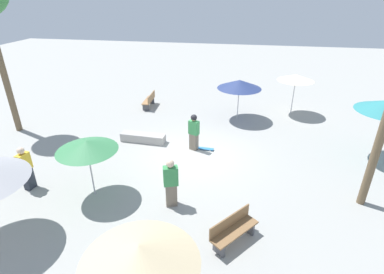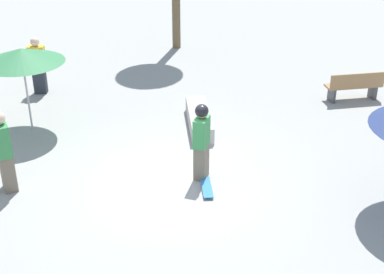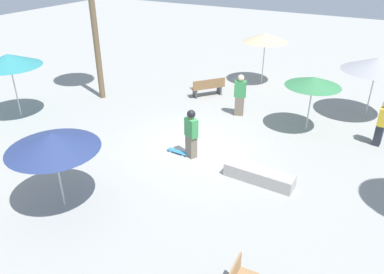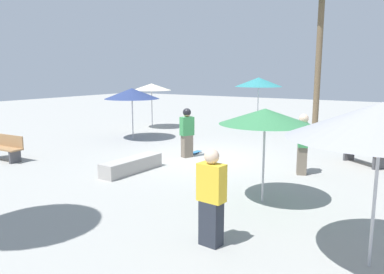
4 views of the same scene
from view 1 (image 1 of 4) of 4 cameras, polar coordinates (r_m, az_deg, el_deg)
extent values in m
plane|color=#9E9E99|center=(13.17, 0.46, -3.47)|extent=(60.00, 60.00, 0.00)
cube|color=#726656|center=(13.47, 0.35, -0.89)|extent=(0.38, 0.42, 0.77)
cube|color=#388C4C|center=(13.16, 0.36, 1.82)|extent=(0.42, 0.51, 0.63)
sphere|color=tan|center=(12.99, 0.36, 3.59)|extent=(0.25, 0.25, 0.25)
sphere|color=black|center=(12.97, 0.36, 3.72)|extent=(0.28, 0.28, 0.28)
cube|color=teal|center=(13.59, 2.46, -2.20)|extent=(0.24, 0.81, 0.02)
cylinder|color=silver|center=(13.64, 3.55, -2.27)|extent=(0.03, 0.06, 0.05)
cylinder|color=silver|center=(13.49, 3.43, -2.61)|extent=(0.03, 0.06, 0.05)
cylinder|color=silver|center=(13.72, 1.51, -2.05)|extent=(0.03, 0.06, 0.05)
cylinder|color=silver|center=(13.57, 1.37, -2.38)|extent=(0.03, 0.06, 0.05)
cube|color=#A8A39E|center=(14.42, -9.29, -0.14)|extent=(0.63, 2.15, 0.41)
cube|color=#47474C|center=(18.20, -8.76, 5.61)|extent=(0.10, 0.40, 0.40)
cube|color=#47474C|center=(19.33, -7.79, 6.92)|extent=(0.10, 0.40, 0.40)
cube|color=#9E754C|center=(18.69, -8.31, 6.93)|extent=(1.62, 0.52, 0.05)
cube|color=#9E754C|center=(18.57, -7.75, 7.57)|extent=(1.60, 0.13, 0.40)
cube|color=#47474C|center=(9.44, 10.68, -16.48)|extent=(0.31, 0.36, 0.40)
cube|color=#47474C|center=(8.74, 5.13, -20.34)|extent=(0.31, 0.36, 0.40)
cube|color=olive|center=(8.92, 8.14, -17.32)|extent=(1.52, 1.35, 0.05)
cube|color=olive|center=(8.86, 7.24, -15.63)|extent=(1.27, 1.04, 0.40)
cylinder|color=#B7B7BC|center=(18.18, 18.73, 7.49)|extent=(0.05, 0.05, 2.20)
cone|color=beige|center=(17.89, 19.21, 10.65)|extent=(2.04, 2.04, 0.34)
cylinder|color=#B7B7BC|center=(10.84, -18.69, -6.00)|extent=(0.05, 0.05, 2.00)
cone|color=#387F4C|center=(10.38, -19.44, -1.55)|extent=(2.02, 2.02, 0.34)
cylinder|color=#B7B7BC|center=(14.64, 32.23, 0.78)|extent=(0.05, 0.05, 2.47)
cylinder|color=#B7B7BC|center=(16.73, 8.80, 6.76)|extent=(0.05, 0.05, 2.06)
cone|color=navy|center=(16.44, 9.03, 9.92)|extent=(2.38, 2.38, 0.46)
cone|color=#C6B289|center=(5.77, -10.02, -21.10)|extent=(2.21, 2.21, 0.41)
cylinder|color=brown|center=(17.03, -32.34, 10.69)|extent=(0.30, 0.30, 6.21)
cube|color=#726656|center=(10.17, -3.95, -10.89)|extent=(0.37, 0.44, 0.81)
cube|color=#388C4C|center=(9.74, -4.09, -7.41)|extent=(0.41, 0.54, 0.67)
sphere|color=beige|center=(9.49, -4.18, -5.07)|extent=(0.26, 0.26, 0.26)
cube|color=#282D38|center=(12.43, -28.67, -6.99)|extent=(0.38, 0.29, 0.78)
cube|color=yellow|center=(12.09, -29.39, -4.16)|extent=(0.48, 0.30, 0.64)
sphere|color=beige|center=(11.90, -29.86, -2.29)|extent=(0.25, 0.25, 0.25)
camera|label=2|loc=(12.87, 49.07, 15.16)|focal=50.00mm
camera|label=3|loc=(22.57, -9.80, 25.67)|focal=35.00mm
camera|label=4|loc=(14.07, -55.43, -0.45)|focal=35.00mm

